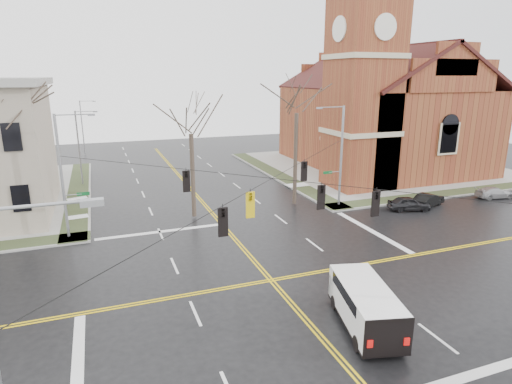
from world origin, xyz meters
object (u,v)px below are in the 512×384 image
object	(u,v)px
signal_pole_sw	(6,382)
tree_nw_far	(5,119)
parked_car_a	(409,204)
tree_ne	(297,107)
signal_pole_nw	(64,173)
parked_car_c	(494,193)
streetlight_north_a	(80,145)
cargo_van	(364,302)
church	(378,102)
streetlight_north_b	(83,125)
signal_pole_ne	(340,153)
parked_car_b	(428,200)
tree_nw_near	(191,128)

from	to	relation	value
signal_pole_sw	tree_nw_far	xyz separation A→B (m)	(-3.59, 25.47, 3.71)
parked_car_a	tree_ne	bearing A→B (deg)	77.06
signal_pole_nw	tree_ne	xyz separation A→B (m)	(19.17, 1.84, 4.07)
parked_car_a	parked_car_c	world-z (taller)	parked_car_a
parked_car_a	tree_nw_far	bearing A→B (deg)	96.70
streetlight_north_a	cargo_van	xyz separation A→B (m)	(13.06, -33.82, -3.24)
tree_nw_far	signal_pole_nw	bearing A→B (deg)	-34.48
church	streetlight_north_b	bearing A→B (deg)	146.75
streetlight_north_a	tree_nw_far	world-z (taller)	tree_nw_far
signal_pole_ne	tree_nw_far	bearing A→B (deg)	174.63
signal_pole_nw	tree_ne	size ratio (longest dim) A/B	0.72
streetlight_north_a	church	bearing A→B (deg)	-5.19
parked_car_c	signal_pole_sw	bearing A→B (deg)	125.56
streetlight_north_b	tree_ne	bearing A→B (deg)	-61.90
streetlight_north_a	parked_car_b	size ratio (longest dim) A/B	2.13
streetlight_north_b	tree_ne	size ratio (longest dim) A/B	0.64
streetlight_north_b	tree_nw_far	xyz separation A→B (m)	(-4.26, -34.03, 4.19)
signal_pole_sw	cargo_van	distance (m)	15.31
signal_pole_ne	signal_pole_sw	xyz separation A→B (m)	(-22.64, -23.00, 0.00)
church	cargo_van	world-z (taller)	church
cargo_van	tree_ne	xyz separation A→B (m)	(5.45, 19.16, 7.80)
tree_nw_far	signal_pole_sw	bearing A→B (deg)	-81.97
church	tree_ne	xyz separation A→B (m)	(-16.91, -11.44, 0.59)
signal_pole_sw	streetlight_north_a	size ratio (longest dim) A/B	1.12
signal_pole_ne	tree_nw_near	bearing A→B (deg)	173.83
signal_pole_nw	streetlight_north_a	size ratio (longest dim) A/B	1.12
cargo_van	parked_car_c	size ratio (longest dim) A/B	1.53
streetlight_north_b	tree_nw_far	distance (m)	34.55
cargo_van	tree_nw_near	distance (m)	20.21
signal_pole_sw	parked_car_b	world-z (taller)	signal_pole_sw
parked_car_b	tree_ne	distance (m)	14.90
signal_pole_sw	parked_car_a	bearing A→B (deg)	35.13
signal_pole_sw	tree_nw_far	size ratio (longest dim) A/B	0.75
church	cargo_van	xyz separation A→B (m)	(-22.36, -30.60, -7.21)
church	signal_pole_sw	world-z (taller)	church
signal_pole_ne	tree_nw_far	xyz separation A→B (m)	(-26.24, 2.47, 3.71)
parked_car_b	streetlight_north_b	bearing A→B (deg)	17.80
parked_car_a	parked_car_b	bearing A→B (deg)	-63.84
church	signal_pole_ne	xyz separation A→B (m)	(-13.44, -13.28, -3.48)
signal_pole_sw	streetlight_north_b	distance (m)	59.51
streetlight_north_a	tree_nw_near	size ratio (longest dim) A/B	0.76
parked_car_c	tree_nw_far	world-z (taller)	tree_nw_far
signal_pole_sw	tree_ne	bearing A→B (deg)	52.34
signal_pole_ne	streetlight_north_b	distance (m)	42.61
cargo_van	streetlight_north_b	bearing A→B (deg)	118.05
streetlight_north_a	tree_ne	world-z (taller)	tree_ne
parked_car_a	parked_car_b	distance (m)	2.53
parked_car_b	tree_nw_near	bearing A→B (deg)	59.07
church	streetlight_north_b	xyz separation A→B (m)	(-35.42, 23.22, -3.97)
parked_car_b	signal_pole_sw	bearing A→B (deg)	103.99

